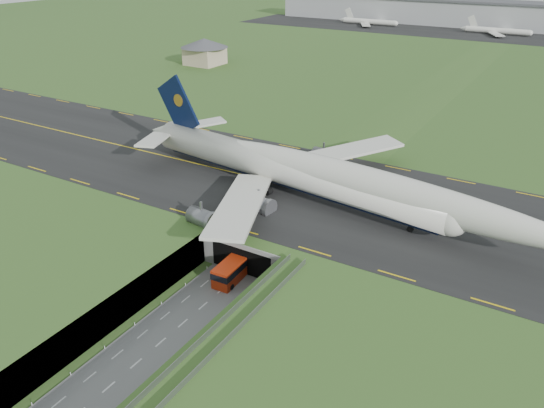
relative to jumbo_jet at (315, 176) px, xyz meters
The scene contains 10 objects.
ground 31.55m from the jumbo_jet, 96.21° to the right, with size 900.00×900.00×0.00m, color #315421.
airfield_deck 30.58m from the jumbo_jet, 96.21° to the right, with size 800.00×800.00×6.00m, color gray.
trench_road 38.57m from the jumbo_jet, 94.95° to the right, with size 12.00×75.00×0.20m, color slate.
taxiway 7.34m from the jumbo_jet, 129.95° to the left, with size 800.00×44.00×0.18m, color black.
tunnel_portal 15.26m from the jumbo_jet, 104.28° to the right, with size 17.00×22.30×6.00m.
guideway 49.33m from the jumbo_jet, 80.81° to the right, with size 3.00×53.00×7.05m.
jumbo_jet is the anchor object (origin of this frame).
shuttle_tram 25.51m from the jumbo_jet, 98.48° to the right, with size 3.69×8.83×3.52m.
service_building 137.62m from the jumbo_jet, 136.10° to the left, with size 20.19×20.19×10.78m.
cargo_terminal 270.24m from the jumbo_jet, 90.70° to the left, with size 320.00×67.00×15.60m.
Camera 1 is at (44.31, -56.09, 51.73)m, focal length 35.00 mm.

